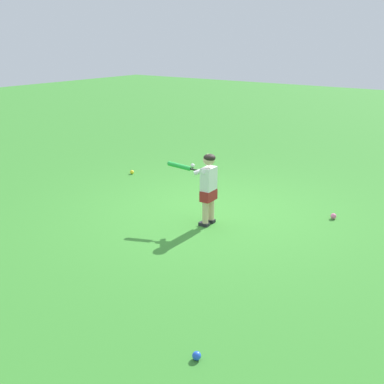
# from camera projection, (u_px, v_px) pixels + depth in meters

# --- Properties ---
(ground_plane) EXTENTS (40.00, 40.00, 0.00)m
(ground_plane) POSITION_uv_depth(u_px,v_px,m) (214.00, 211.00, 7.74)
(ground_plane) COLOR #38842D
(child_batter) EXTENTS (0.33, 0.76, 1.08)m
(child_batter) POSITION_uv_depth(u_px,v_px,m) (207.00, 182.00, 7.02)
(child_batter) COLOR #232328
(child_batter) RESTS_ON ground
(play_ball_far_left) EXTENTS (0.08, 0.08, 0.08)m
(play_ball_far_left) POSITION_uv_depth(u_px,v_px,m) (132.00, 172.00, 9.80)
(play_ball_far_left) COLOR yellow
(play_ball_far_left) RESTS_ON ground
(play_ball_far_right) EXTENTS (0.09, 0.09, 0.09)m
(play_ball_far_right) POSITION_uv_depth(u_px,v_px,m) (193.00, 166.00, 10.27)
(play_ball_far_right) COLOR white
(play_ball_far_right) RESTS_ON ground
(play_ball_near_batter) EXTENTS (0.09, 0.09, 0.09)m
(play_ball_near_batter) POSITION_uv_depth(u_px,v_px,m) (333.00, 216.00, 7.41)
(play_ball_near_batter) COLOR pink
(play_ball_near_batter) RESTS_ON ground
(play_ball_behind_batter) EXTENTS (0.08, 0.08, 0.08)m
(play_ball_behind_batter) POSITION_uv_depth(u_px,v_px,m) (197.00, 356.00, 4.19)
(play_ball_behind_batter) COLOR blue
(play_ball_behind_batter) RESTS_ON ground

